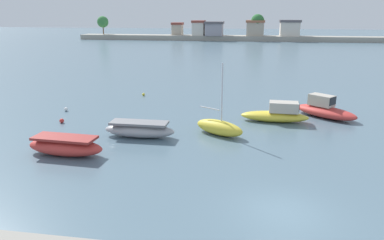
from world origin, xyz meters
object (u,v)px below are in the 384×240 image
at_px(moored_boat_3, 277,114).
at_px(mooring_buoy_0, 62,121).
at_px(moored_boat_4, 325,110).
at_px(moored_boat_2, 219,127).
at_px(moored_boat_0, 65,146).
at_px(moored_boat_1, 139,130).
at_px(mooring_buoy_2, 66,109).
at_px(mooring_buoy_3, 144,94).

xyz_separation_m(moored_boat_3, mooring_buoy_0, (-16.95, -3.20, -0.44)).
relative_size(moored_boat_3, moored_boat_4, 1.00).
height_order(moored_boat_2, mooring_buoy_0, moored_boat_2).
bearing_deg(moored_boat_0, moored_boat_4, 37.13).
relative_size(moored_boat_1, moored_boat_2, 0.97).
distance_m(moored_boat_1, moored_boat_4, 15.78).
bearing_deg(mooring_buoy_2, moored_boat_1, -34.17).
distance_m(moored_boat_0, moored_boat_3, 16.39).
distance_m(moored_boat_1, mooring_buoy_0, 7.55).
bearing_deg(mooring_buoy_3, mooring_buoy_2, -124.29).
relative_size(moored_boat_0, mooring_buoy_3, 16.62).
height_order(moored_boat_2, moored_boat_3, moored_boat_2).
bearing_deg(moored_boat_0, moored_boat_3, 39.18).
height_order(moored_boat_0, mooring_buoy_0, moored_boat_0).
bearing_deg(moored_boat_3, moored_boat_2, -133.86).
distance_m(moored_boat_3, moored_boat_4, 4.54).
bearing_deg(moored_boat_4, moored_boat_1, -111.90).
relative_size(moored_boat_1, moored_boat_3, 0.93).
distance_m(mooring_buoy_0, mooring_buoy_3, 11.42).
xyz_separation_m(moored_boat_2, mooring_buoy_0, (-12.68, 0.95, -0.38)).
height_order(moored_boat_0, mooring_buoy_2, moored_boat_0).
bearing_deg(moored_boat_4, moored_boat_0, -106.66).
xyz_separation_m(moored_boat_0, moored_boat_4, (17.33, 11.65, 0.05)).
xyz_separation_m(moored_boat_4, mooring_buoy_3, (-17.47, 5.63, -0.47)).
bearing_deg(moored_boat_2, moored_boat_3, 74.50).
xyz_separation_m(moored_boat_4, mooring_buoy_0, (-21.02, -5.22, -0.44)).
distance_m(moored_boat_0, mooring_buoy_2, 11.20).
distance_m(moored_boat_4, mooring_buoy_2, 22.55).
bearing_deg(moored_boat_4, mooring_buoy_2, -136.22).
bearing_deg(mooring_buoy_3, moored_boat_1, -74.65).
bearing_deg(moored_boat_2, mooring_buoy_3, 158.04).
height_order(moored_boat_4, mooring_buoy_2, moored_boat_4).
bearing_deg(moored_boat_3, mooring_buoy_0, -167.36).
xyz_separation_m(moored_boat_0, mooring_buoy_3, (-0.14, 17.28, -0.42)).
height_order(moored_boat_3, moored_boat_4, moored_boat_4).
bearing_deg(moored_boat_2, moored_boat_1, -135.48).
relative_size(moored_boat_1, mooring_buoy_2, 14.43).
bearing_deg(moored_boat_2, moored_boat_0, -118.38).
bearing_deg(mooring_buoy_3, moored_boat_2, -52.27).
distance_m(moored_boat_2, moored_boat_3, 5.95).
distance_m(moored_boat_3, mooring_buoy_0, 17.26).
bearing_deg(mooring_buoy_2, moored_boat_4, 4.35).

